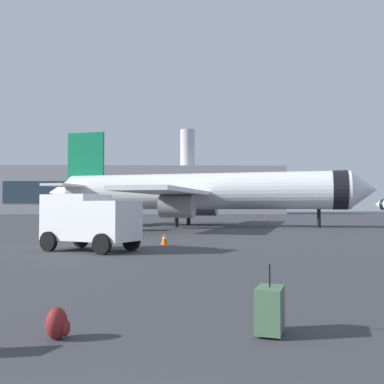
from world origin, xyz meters
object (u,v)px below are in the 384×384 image
Objects in this scene: cargo_van at (89,219)px; safety_cone_outer at (131,230)px; service_truck at (81,212)px; safety_cone_near at (268,222)px; traveller_backpack at (58,324)px; safety_cone_mid at (164,239)px; safety_cone_far at (118,224)px; airplane_at_gate at (199,192)px; rolling_suitcase at (270,309)px.

safety_cone_outer is (0.63, 11.13, -1.05)m from cargo_van.
service_truck reaches higher than safety_cone_outer.
traveller_backpack is at bearing -105.39° from safety_cone_near.
cargo_van is 11.20m from safety_cone_outer.
safety_cone_mid is 0.97× the size of safety_cone_far.
safety_cone_outer reaches higher than safety_cone_near.
safety_cone_far is 0.81× the size of safety_cone_outer.
cargo_van reaches higher than safety_cone_mid.
cargo_van is 33.61m from safety_cone_near.
cargo_van is (-6.14, -26.02, -2.21)m from airplane_at_gate.
safety_cone_near is at bearing 34.98° from service_truck.
safety_cone_mid is (-2.78, -23.13, -3.34)m from airplane_at_gate.
cargo_van is at bearing -115.37° from safety_cone_near.
airplane_at_gate is 13.75m from service_truck.
safety_cone_far is 0.60× the size of rolling_suitcase.
rolling_suitcase is (5.61, -13.31, -1.06)m from cargo_van.
cargo_van is 7.10× the size of safety_cone_near.
rolling_suitcase is (9.90, -30.59, -1.22)m from service_truck.
airplane_at_gate is 26.82m from cargo_van.
cargo_van reaches higher than safety_cone_far.
rolling_suitcase is at bearing -90.77° from airplane_at_gate.
cargo_van is at bearing -139.23° from safety_cone_mid.
safety_cone_near is (8.25, 4.33, -3.32)m from airplane_at_gate.
rolling_suitcase is at bearing -78.12° from safety_cone_far.
safety_cone_outer is (2.54, -11.28, 0.08)m from safety_cone_far.
rolling_suitcase is (-0.53, -39.32, -3.27)m from airplane_at_gate.
airplane_at_gate reaches higher than safety_cone_near.
traveller_backpack is (4.23, -35.88, -0.09)m from safety_cone_far.
safety_cone_mid is (-11.04, -27.46, -0.02)m from safety_cone_near.
safety_cone_near is 1.03× the size of safety_cone_far.
safety_cone_near is at bearing 27.71° from airplane_at_gate.
service_truck is at bearing 128.66° from safety_cone_outer.
safety_cone_mid is 16.39m from traveller_backpack.
rolling_suitcase is (2.26, -16.20, 0.08)m from safety_cone_mid.
safety_cone_outer is at bearing 86.74° from cargo_van.
safety_cone_near reaches higher than safety_cone_mid.
rolling_suitcase reaches higher than safety_cone_mid.
safety_cone_mid is at bearing -71.75° from safety_cone_outer.
airplane_at_gate reaches higher than safety_cone_mid.
traveller_backpack is (-12.06, -43.82, -0.10)m from safety_cone_near.
safety_cone_outer is (-2.72, 8.24, 0.09)m from safety_cone_mid.
safety_cone_mid is 20.21m from safety_cone_far.
safety_cone_near is 0.62× the size of rolling_suitcase.
airplane_at_gate is at bearing 24.18° from safety_cone_far.
cargo_van is 7.32× the size of safety_cone_far.
safety_cone_far is at bearing 94.86° from cargo_van.
service_truck is (-10.42, -8.73, -2.05)m from airplane_at_gate.
safety_cone_far is at bearing 105.07° from safety_cone_mid.
safety_cone_mid is at bearing -111.90° from safety_cone_near.
airplane_at_gate is at bearing -152.29° from safety_cone_near.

